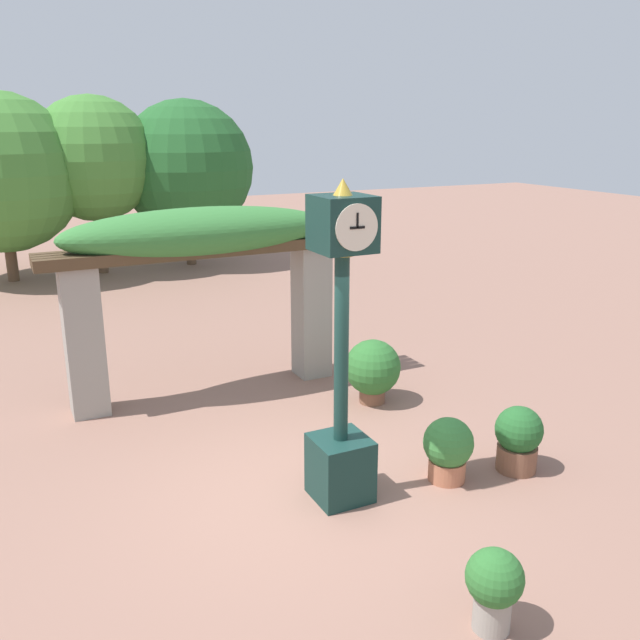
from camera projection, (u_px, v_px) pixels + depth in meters
ground_plane at (298, 492)px, 7.56m from camera, size 60.00×60.00×0.00m
pedestal_clock at (341, 368)px, 7.05m from camera, size 0.59×0.60×3.46m
pergola at (203, 256)px, 9.78m from camera, size 4.59×1.10×2.81m
potted_plant_near_left at (518, 438)px, 7.94m from camera, size 0.56×0.56×0.80m
potted_plant_near_right at (373, 369)px, 9.85m from camera, size 0.81×0.81×0.95m
potted_plant_far_left at (448, 448)px, 7.72m from camera, size 0.58×0.58×0.76m
potted_plant_far_right at (494, 585)px, 5.42m from camera, size 0.47×0.47×0.72m
tree_line at (91, 168)px, 17.77m from camera, size 8.61×3.97×4.75m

